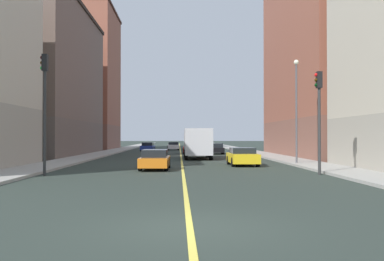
% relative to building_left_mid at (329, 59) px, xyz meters
% --- Properties ---
extents(ground_plane, '(400.00, 400.00, 0.00)m').
position_rel_building_left_mid_xyz_m(ground_plane, '(-15.43, -34.73, -10.17)').
color(ground_plane, '#29332D').
rests_on(ground_plane, ground).
extents(sidewalk_left, '(2.96, 168.00, 0.15)m').
position_rel_building_left_mid_xyz_m(sidewalk_left, '(-6.14, 14.27, -10.10)').
color(sidewalk_left, '#9E9B93').
rests_on(sidewalk_left, ground).
extents(sidewalk_right, '(2.96, 168.00, 0.15)m').
position_rel_building_left_mid_xyz_m(sidewalk_right, '(-24.73, 14.27, -10.10)').
color(sidewalk_right, '#9E9B93').
rests_on(sidewalk_right, ground).
extents(lane_center_stripe, '(0.16, 154.00, 0.01)m').
position_rel_building_left_mid_xyz_m(lane_center_stripe, '(-15.43, 14.27, -10.17)').
color(lane_center_stripe, '#E5D14C').
rests_on(lane_center_stripe, ground).
extents(building_left_mid, '(9.61, 22.49, 20.33)m').
position_rel_building_left_mid_xyz_m(building_left_mid, '(0.00, 0.00, 0.00)').
color(building_left_mid, brown).
rests_on(building_left_mid, ground).
extents(building_right_midblock, '(9.61, 23.47, 16.59)m').
position_rel_building_left_mid_xyz_m(building_right_midblock, '(-30.87, 4.10, -1.87)').
color(building_right_midblock, brown).
rests_on(building_right_midblock, ground).
extents(building_right_distant, '(9.61, 14.95, 22.90)m').
position_rel_building_left_mid_xyz_m(building_right_distant, '(-30.87, 26.86, 1.29)').
color(building_right_distant, brown).
rests_on(building_right_distant, ground).
extents(traffic_light_left_near, '(0.40, 0.32, 5.63)m').
position_rel_building_left_mid_xyz_m(traffic_light_left_near, '(-8.03, -21.28, -6.51)').
color(traffic_light_left_near, '#2D2D2D').
rests_on(traffic_light_left_near, ground).
extents(traffic_light_right_near, '(0.40, 0.32, 6.49)m').
position_rel_building_left_mid_xyz_m(traffic_light_right_near, '(-22.86, -21.28, -6.01)').
color(traffic_light_right_near, '#2D2D2D').
rests_on(traffic_light_right_near, ground).
extents(street_lamp_left_near, '(0.36, 0.36, 7.60)m').
position_rel_building_left_mid_xyz_m(street_lamp_left_near, '(-7.02, -13.07, -5.46)').
color(street_lamp_left_near, '#4C4C51').
rests_on(street_lamp_left_near, ground).
extents(car_black, '(1.89, 4.10, 1.28)m').
position_rel_building_left_mid_xyz_m(car_black, '(-11.23, 7.01, -9.54)').
color(car_black, black).
rests_on(car_black, ground).
extents(car_yellow, '(1.95, 4.11, 1.28)m').
position_rel_building_left_mid_xyz_m(car_yellow, '(-11.10, -13.70, -9.54)').
color(car_yellow, gold).
rests_on(car_yellow, ground).
extents(car_orange, '(1.87, 4.28, 1.26)m').
position_rel_building_left_mid_xyz_m(car_orange, '(-17.17, -17.27, -9.55)').
color(car_orange, orange).
rests_on(car_orange, ground).
extents(car_white, '(1.88, 4.07, 1.25)m').
position_rel_building_left_mid_xyz_m(car_white, '(-16.52, 22.82, -9.55)').
color(car_white, white).
rests_on(car_white, ground).
extents(car_red, '(1.88, 4.04, 1.28)m').
position_rel_building_left_mid_xyz_m(car_red, '(-14.23, 8.32, -9.54)').
color(car_red, red).
rests_on(car_red, ground).
extents(car_blue, '(1.93, 4.60, 1.26)m').
position_rel_building_left_mid_xyz_m(car_blue, '(-20.12, 17.92, -9.55)').
color(car_blue, '#23389E').
rests_on(car_blue, ground).
extents(car_maroon, '(1.84, 4.10, 1.21)m').
position_rel_building_left_mid_xyz_m(car_maroon, '(-13.67, 26.01, -9.58)').
color(car_maroon, maroon).
rests_on(car_maroon, ground).
extents(box_truck, '(2.50, 7.56, 2.80)m').
position_rel_building_left_mid_xyz_m(box_truck, '(-13.93, -4.14, -8.65)').
color(box_truck, beige).
rests_on(box_truck, ground).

